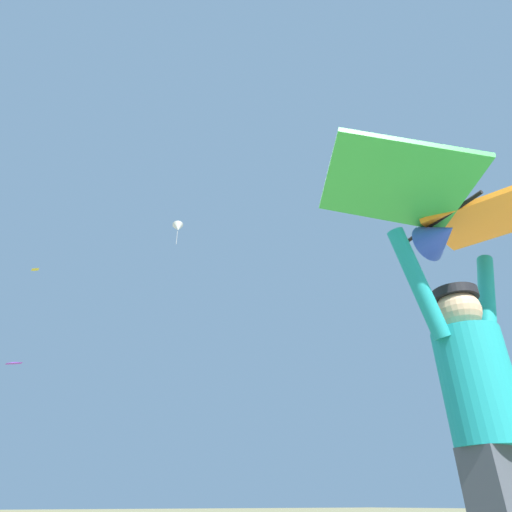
{
  "coord_description": "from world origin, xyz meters",
  "views": [
    {
      "loc": [
        -2.27,
        -1.11,
        0.6
      ],
      "look_at": [
        -0.19,
        2.16,
        2.84
      ],
      "focal_mm": 30.1,
      "sensor_mm": 36.0,
      "label": 1
    }
  ],
  "objects_px": {
    "kite_flyer_person": "(487,420)",
    "distant_kite_yellow_mid_right": "(35,269)",
    "distant_kite_white_high_left": "(178,227)",
    "distant_kite_purple_overhead_distant": "(14,363)",
    "held_stunt_kite": "(444,212)"
  },
  "relations": [
    {
      "from": "held_stunt_kite",
      "to": "distant_kite_white_high_left",
      "type": "bearing_deg",
      "value": 74.09
    },
    {
      "from": "kite_flyer_person",
      "to": "distant_kite_yellow_mid_right",
      "type": "relative_size",
      "value": 2.77
    },
    {
      "from": "kite_flyer_person",
      "to": "distant_kite_white_high_left",
      "type": "xyz_separation_m",
      "value": [
        5.81,
        20.35,
        14.71
      ]
    },
    {
      "from": "distant_kite_purple_overhead_distant",
      "to": "distant_kite_yellow_mid_right",
      "type": "bearing_deg",
      "value": 91.09
    },
    {
      "from": "distant_kite_white_high_left",
      "to": "distant_kite_purple_overhead_distant",
      "type": "bearing_deg",
      "value": 141.42
    },
    {
      "from": "distant_kite_yellow_mid_right",
      "to": "distant_kite_purple_overhead_distant",
      "type": "height_order",
      "value": "distant_kite_yellow_mid_right"
    },
    {
      "from": "held_stunt_kite",
      "to": "distant_kite_purple_overhead_distant",
      "type": "height_order",
      "value": "distant_kite_purple_overhead_distant"
    },
    {
      "from": "kite_flyer_person",
      "to": "held_stunt_kite",
      "type": "bearing_deg",
      "value": -96.22
    },
    {
      "from": "kite_flyer_person",
      "to": "distant_kite_white_high_left",
      "type": "relative_size",
      "value": 1.17
    },
    {
      "from": "distant_kite_white_high_left",
      "to": "kite_flyer_person",
      "type": "bearing_deg",
      "value": -105.94
    },
    {
      "from": "kite_flyer_person",
      "to": "distant_kite_purple_overhead_distant",
      "type": "bearing_deg",
      "value": 91.82
    },
    {
      "from": "held_stunt_kite",
      "to": "distant_kite_yellow_mid_right",
      "type": "xyz_separation_m",
      "value": [
        -0.91,
        30.93,
        13.38
      ]
    },
    {
      "from": "kite_flyer_person",
      "to": "distant_kite_purple_overhead_distant",
      "type": "xyz_separation_m",
      "value": [
        -0.82,
        25.64,
        6.37
      ]
    },
    {
      "from": "kite_flyer_person",
      "to": "distant_kite_white_high_left",
      "type": "bearing_deg",
      "value": 74.06
    },
    {
      "from": "distant_kite_yellow_mid_right",
      "to": "distant_kite_white_high_left",
      "type": "height_order",
      "value": "distant_kite_white_high_left"
    }
  ]
}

